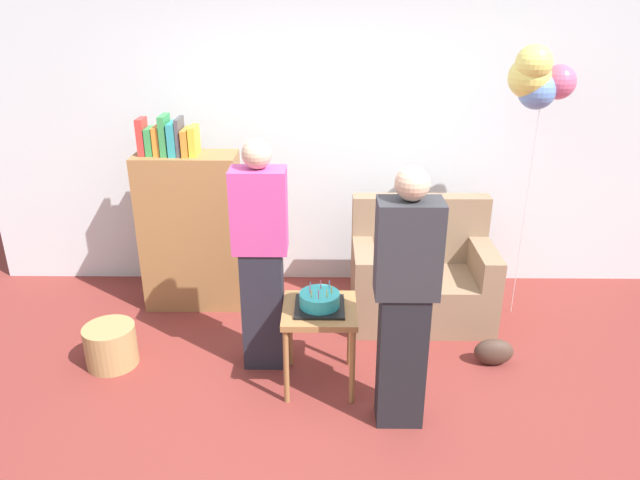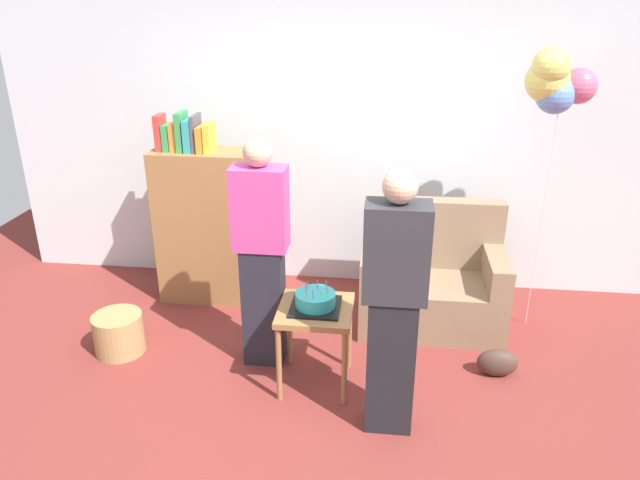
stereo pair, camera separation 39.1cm
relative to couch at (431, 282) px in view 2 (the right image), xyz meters
name	(u,v)px [view 2 (the right image)]	position (x,y,z in m)	size (l,w,h in m)	color
ground_plane	(319,420)	(-0.74, -1.32, -0.34)	(8.00, 8.00, 0.00)	maroon
wall_back	(348,134)	(-0.74, 0.73, 1.01)	(6.00, 0.10, 2.70)	silver
couch	(431,282)	(0.00, 0.00, 0.00)	(1.10, 0.70, 0.96)	#8C7054
bookshelf	(206,223)	(-1.87, 0.19, 0.35)	(0.80, 0.36, 1.60)	olive
side_table	(315,319)	(-0.80, -0.93, 0.15)	(0.48, 0.48, 0.58)	olive
birthday_cake	(315,301)	(-0.80, -0.93, 0.29)	(0.32, 0.32, 0.17)	black
person_blowing_candles	(262,254)	(-1.20, -0.70, 0.49)	(0.36, 0.22, 1.63)	#23232D
person_holding_cake	(394,305)	(-0.31, -1.30, 0.49)	(0.36, 0.22, 1.63)	black
wicker_basket	(119,333)	(-2.29, -0.73, -0.19)	(0.36, 0.36, 0.30)	#A88451
handbag	(497,363)	(0.43, -0.70, -0.24)	(0.28, 0.14, 0.20)	#473328
balloon_bunch	(556,82)	(0.74, 0.04, 1.56)	(0.49, 0.33, 2.14)	silver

